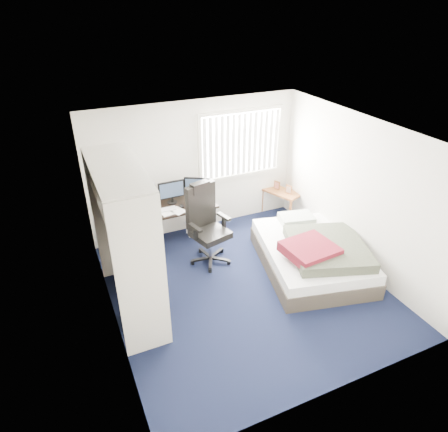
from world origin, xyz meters
TOP-DOWN VIEW (x-y plane):
  - ground at (0.00, 0.00)m, footprint 4.20×4.20m
  - room_shell at (0.00, 0.00)m, footprint 4.20×4.20m
  - window_assembly at (0.90, 2.04)m, footprint 1.72×0.09m
  - closet at (-1.67, 0.27)m, footprint 0.64×1.84m
  - desk at (-0.61, 1.75)m, footprint 1.55×0.74m
  - office_chair at (-0.24, 0.98)m, footprint 0.80×0.80m
  - footstool at (-0.18, 1.85)m, footprint 0.31×0.25m
  - nightstand at (1.75, 1.85)m, footprint 0.67×0.88m
  - bed at (1.25, 0.00)m, footprint 1.97×2.36m
  - pine_box at (-1.65, -0.04)m, footprint 0.53×0.46m

SIDE VIEW (x-z plane):
  - ground at x=0.00m, z-range 0.00..0.00m
  - pine_box at x=-1.65m, z-range 0.00..0.33m
  - footstool at x=-0.18m, z-range 0.07..0.31m
  - bed at x=1.25m, z-range -0.05..0.63m
  - nightstand at x=1.75m, z-range 0.12..0.84m
  - office_chair at x=-0.24m, z-range -0.16..1.24m
  - desk at x=-0.61m, z-range 0.18..1.40m
  - closet at x=-1.67m, z-range 0.24..2.46m
  - room_shell at x=0.00m, z-range -0.59..3.61m
  - window_assembly at x=0.90m, z-range 0.94..2.26m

